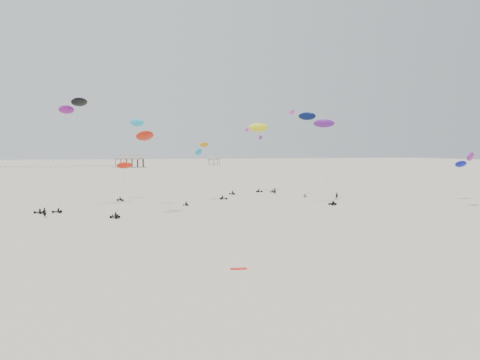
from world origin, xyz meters
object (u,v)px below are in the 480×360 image
object	(u,v)px
rig_0	(133,138)
rig_4	(123,174)
pavilion_small	(214,161)
pavilion_main	(129,162)
rig_9	(467,173)
spectator_0	(45,218)

from	to	relation	value
rig_0	rig_4	bearing A→B (deg)	-96.92
pavilion_small	rig_0	world-z (taller)	rig_0
pavilion_main	rig_9	bearing A→B (deg)	-73.87
pavilion_small	rig_0	distance (m)	287.41
pavilion_small	rig_0	xyz separation A→B (m)	(-79.79, -275.84, 12.20)
rig_0	rig_4	world-z (taller)	rig_0
rig_9	pavilion_small	bearing A→B (deg)	-9.41
rig_9	pavilion_main	bearing A→B (deg)	6.11
pavilion_main	rig_0	bearing A→B (deg)	-92.28
rig_9	spectator_0	world-z (taller)	rig_9
pavilion_small	rig_4	bearing A→B (deg)	-107.67
pavilion_small	rig_9	distance (m)	282.56
pavilion_main	spectator_0	world-z (taller)	pavilion_main
pavilion_small	rig_0	size ratio (longest dim) A/B	0.38
rig_9	spectator_0	distance (m)	100.46
rig_9	rig_0	bearing A→B (deg)	75.36
pavilion_main	rig_9	xyz separation A→B (m)	(73.04, -252.52, 2.82)
spectator_0	rig_9	bearing A→B (deg)	-154.09
rig_4	rig_0	bearing A→B (deg)	58.30
pavilion_small	spectator_0	distance (m)	301.38
rig_9	rig_4	bearing A→B (deg)	62.32
pavilion_main	rig_9	world-z (taller)	rig_9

